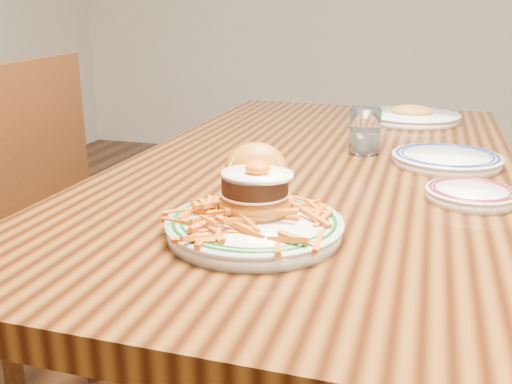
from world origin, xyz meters
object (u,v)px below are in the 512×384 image
(side_plate, at_px, (471,193))
(table, at_px, (320,196))
(chair_left, at_px, (0,244))
(main_plate, at_px, (255,210))

(side_plate, bearing_deg, table, 133.27)
(side_plate, bearing_deg, chair_left, 165.97)
(chair_left, bearing_deg, main_plate, -29.89)
(main_plate, bearing_deg, table, 72.66)
(table, height_order, main_plate, main_plate)
(table, height_order, side_plate, side_plate)
(main_plate, bearing_deg, side_plate, 22.84)
(table, bearing_deg, side_plate, -34.59)
(table, xyz_separation_m, main_plate, (-0.02, -0.47, 0.12))
(side_plate, bearing_deg, main_plate, -153.92)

